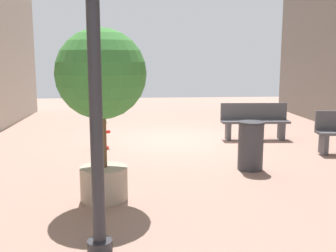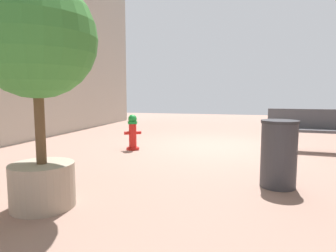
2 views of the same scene
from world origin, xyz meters
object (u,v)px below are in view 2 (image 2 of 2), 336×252
(planter_tree, at_px, (36,54))
(trash_bin, at_px, (279,154))
(fire_hydrant, at_px, (133,132))
(bench_near, at_px, (309,129))

(planter_tree, height_order, trash_bin, planter_tree)
(planter_tree, bearing_deg, trash_bin, -151.44)
(fire_hydrant, height_order, planter_tree, planter_tree)
(bench_near, xyz_separation_m, trash_bin, (0.94, 2.90, -0.03))
(bench_near, distance_m, planter_tree, 5.79)
(fire_hydrant, height_order, trash_bin, trash_bin)
(fire_hydrant, xyz_separation_m, trash_bin, (-2.98, 2.05, 0.06))
(fire_hydrant, bearing_deg, planter_tree, 94.90)
(fire_hydrant, relative_size, bench_near, 0.46)
(trash_bin, bearing_deg, bench_near, -108.02)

